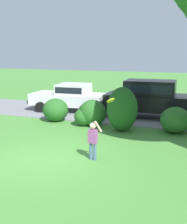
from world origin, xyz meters
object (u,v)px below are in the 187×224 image
(child_thrower, at_px, (93,138))
(frisbee, at_px, (111,101))
(parked_sedan, at_px, (70,96))
(parked_suv, at_px, (150,97))

(child_thrower, height_order, frisbee, frisbee)
(parked_sedan, bearing_deg, child_thrower, -60.18)
(parked_sedan, bearing_deg, frisbee, -54.11)
(parked_sedan, xyz_separation_m, child_thrower, (3.90, -6.80, -0.13))
(child_thrower, bearing_deg, parked_sedan, 119.82)
(child_thrower, distance_m, frisbee, 1.51)
(parked_suv, distance_m, child_thrower, 6.68)
(parked_sedan, height_order, frisbee, frisbee)
(parked_sedan, distance_m, frisbee, 7.11)
(parked_suv, relative_size, frisbee, 16.03)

